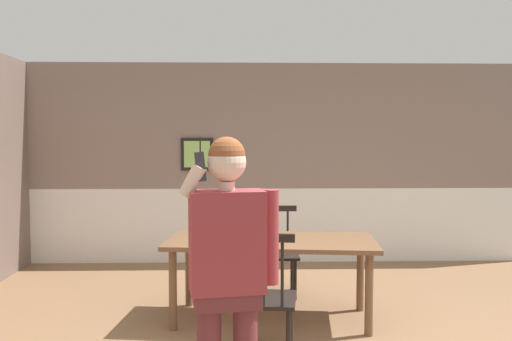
% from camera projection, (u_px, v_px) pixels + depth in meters
% --- Properties ---
extents(room_back_partition, '(6.78, 0.17, 2.65)m').
position_uv_depth(room_back_partition, '(281.00, 167.00, 7.19)').
color(room_back_partition, gray).
rests_on(room_back_partition, ground_plane).
extents(dining_table, '(1.96, 1.07, 0.74)m').
position_uv_depth(dining_table, '(272.00, 248.00, 4.88)').
color(dining_table, brown).
rests_on(dining_table, ground_plane).
extents(chair_near_window, '(0.51, 0.51, 0.97)m').
position_uv_depth(chair_near_window, '(266.00, 296.00, 4.08)').
color(chair_near_window, black).
rests_on(chair_near_window, ground_plane).
extents(chair_by_doorway, '(0.48, 0.48, 0.92)m').
position_uv_depth(chair_by_doorway, '(275.00, 252.00, 5.72)').
color(chair_by_doorway, black).
rests_on(chair_by_doorway, ground_plane).
extents(person_figure, '(0.56, 0.29, 1.67)m').
position_uv_depth(person_figure, '(228.00, 263.00, 3.01)').
color(person_figure, brown).
rests_on(person_figure, ground_plane).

